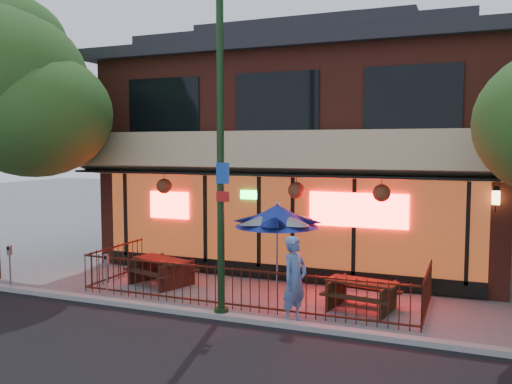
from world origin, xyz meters
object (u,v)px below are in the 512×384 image
(street_light, at_px, (221,175))
(picnic_table_left, at_px, (162,267))
(picnic_table_right, at_px, (362,291))
(patio_umbrella, at_px, (277,216))
(pedestrian, at_px, (295,280))
(parking_meter_near, at_px, (107,270))
(parking_meter_far, at_px, (10,260))

(street_light, bearing_deg, picnic_table_left, 144.49)
(street_light, bearing_deg, picnic_table_right, 31.40)
(patio_umbrella, relative_size, pedestrian, 1.28)
(picnic_table_left, bearing_deg, patio_umbrella, 0.54)
(patio_umbrella, xyz_separation_m, pedestrian, (1.04, -1.81, -1.11))
(picnic_table_left, height_order, pedestrian, pedestrian)
(parking_meter_near, distance_m, parking_meter_far, 3.00)
(picnic_table_left, xyz_separation_m, parking_meter_far, (-3.32, -2.03, 0.34))
(street_light, bearing_deg, parking_meter_far, -179.27)
(patio_umbrella, distance_m, parking_meter_far, 7.08)
(parking_meter_near, height_order, parking_meter_far, parking_meter_far)
(parking_meter_far, bearing_deg, picnic_table_left, 31.43)
(picnic_table_left, xyz_separation_m, patio_umbrella, (3.34, 0.03, 1.58))
(picnic_table_right, distance_m, pedestrian, 1.96)
(picnic_table_left, relative_size, parking_meter_far, 1.67)
(patio_umbrella, relative_size, parking_meter_near, 2.05)
(parking_meter_far, bearing_deg, patio_umbrella, 17.21)
(patio_umbrella, height_order, pedestrian, patio_umbrella)
(parking_meter_near, bearing_deg, parking_meter_far, -178.47)
(picnic_table_right, bearing_deg, street_light, -148.60)
(street_light, relative_size, picnic_table_right, 3.95)
(pedestrian, xyz_separation_m, parking_meter_far, (-7.70, -0.26, -0.13))
(pedestrian, relative_size, parking_meter_far, 1.58)
(patio_umbrella, distance_m, parking_meter_near, 4.35)
(picnic_table_left, relative_size, parking_meter_near, 1.70)
(patio_umbrella, bearing_deg, picnic_table_left, -179.46)
(pedestrian, bearing_deg, street_light, 116.64)
(street_light, bearing_deg, pedestrian, 6.21)
(street_light, bearing_deg, patio_umbrella, 73.25)
(picnic_table_left, relative_size, patio_umbrella, 0.83)
(picnic_table_right, relative_size, pedestrian, 0.94)
(parking_meter_near, bearing_deg, street_light, -0.05)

